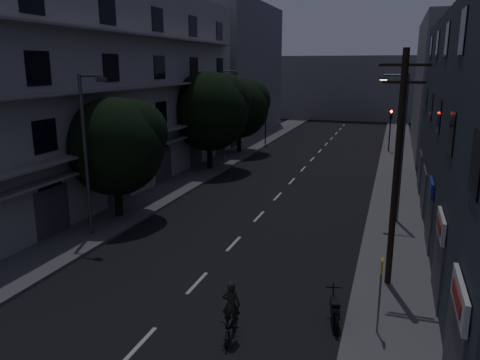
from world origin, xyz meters
The scene contains 20 objects.
ground centered at (0.00, 25.00, 0.00)m, with size 160.00×160.00×0.00m, color black.
sidewalk_left centered at (-7.50, 25.00, 0.07)m, with size 3.00×90.00×0.15m, color #565659.
sidewalk_right centered at (7.50, 25.00, 0.07)m, with size 3.00×90.00×0.15m, color #565659.
lane_markings centered at (0.00, 31.25, 0.01)m, with size 0.15×60.50×0.01m.
building_left centered at (-11.98, 18.00, 6.99)m, with size 7.00×36.00×14.00m.
building_far_left centered at (-12.00, 48.00, 8.00)m, with size 6.00×20.00×16.00m, color slate.
building_far_right centered at (12.00, 42.00, 6.50)m, with size 6.00×20.00×13.00m, color slate.
building_far_end centered at (0.00, 70.00, 5.00)m, with size 24.00×8.00×10.00m, color slate.
tree_near centered at (-7.51, 12.81, 4.36)m, with size 5.46×5.46×6.73m.
tree_mid centered at (-7.35, 26.37, 5.13)m, with size 6.47×6.47×7.97m.
tree_far centered at (-7.50, 34.54, 4.69)m, with size 5.86×5.86×7.24m.
traffic_signal_far_right centered at (6.69, 39.24, 3.10)m, with size 0.28×0.37×4.10m.
traffic_signal_far_left centered at (-6.36, 39.99, 3.10)m, with size 0.28×0.37×4.10m.
street_lamp_left_near centered at (-7.12, 9.66, 4.60)m, with size 1.51×0.25×8.00m.
street_lamp_right centered at (7.44, 16.77, 4.60)m, with size 1.51×0.25×8.00m.
street_lamp_left_far centered at (-7.30, 29.61, 4.60)m, with size 1.51×0.25×8.00m.
utility_pole centered at (7.29, 8.63, 4.87)m, with size 1.80×0.24×9.00m.
bus_stop_sign centered at (7.05, 4.83, 1.89)m, with size 0.06×0.35×2.52m.
motorcycle centered at (5.64, 5.16, 0.47)m, with size 0.67×1.85×1.20m.
cyclist centered at (2.63, 3.19, 0.67)m, with size 0.74×1.63×1.99m.
Camera 1 is at (7.10, -9.39, 8.54)m, focal length 35.00 mm.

